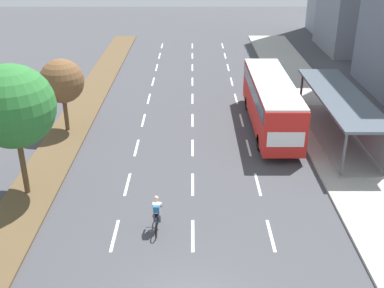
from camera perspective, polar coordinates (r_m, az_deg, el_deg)
median_strip at (r=35.60m, az=-13.41°, el=3.90°), size 2.60×52.00×0.12m
sidewalk_right at (r=35.85m, az=15.10°, el=3.89°), size 4.50×52.00×0.15m
lane_divider_left at (r=33.38m, az=-5.92°, el=2.93°), size 0.14×47.87×0.01m
lane_divider_center at (r=33.20m, az=0.11°, el=2.95°), size 0.14×47.87×0.01m
lane_divider_right at (r=33.39m, az=6.13°, el=2.93°), size 0.14×47.87×0.01m
bus_shelter at (r=31.04m, az=18.03°, el=3.75°), size 2.90×11.58×2.86m
bus at (r=31.67m, az=9.70°, el=5.45°), size 2.54×11.29×3.37m
cyclist at (r=21.18m, az=-4.30°, el=-8.65°), size 0.46×1.82×1.71m
median_tree_second at (r=23.63m, az=-21.03°, el=4.30°), size 4.04×4.04×6.71m
median_tree_third at (r=31.28m, az=-15.60°, el=7.42°), size 2.85×2.85×4.83m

